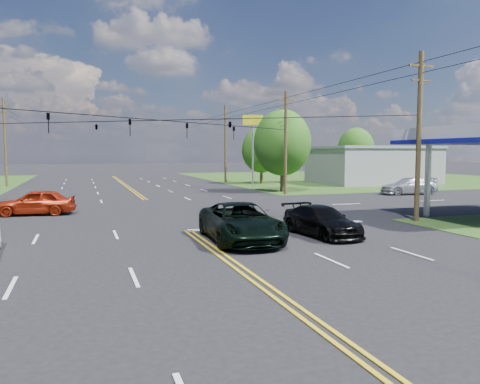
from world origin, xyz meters
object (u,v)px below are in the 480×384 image
object	(u,v)px
pole_left_far	(5,141)
tree_far_r	(356,148)
retail_ne	(372,166)
tree_right_a	(282,143)
pole_ne	(286,142)
pole_se	(419,134)
pickup_dkgreen	(241,222)
pole_right_far	(225,143)
tree_right_b	(261,150)
suv_black	(322,221)

from	to	relation	value
pole_left_far	tree_far_r	distance (m)	47.05
retail_ne	tree_right_a	bearing A→B (deg)	-153.43
pole_ne	retail_ne	bearing A→B (deg)	32.91
pole_se	tree_right_a	world-z (taller)	pole_se
tree_right_a	pickup_dkgreen	size ratio (longest dim) A/B	1.35
tree_far_r	pole_se	bearing A→B (deg)	-118.30
pole_se	tree_right_a	bearing A→B (deg)	87.27
pole_right_far	tree_far_r	world-z (taller)	pole_right_far
tree_right_a	pole_left_far	bearing A→B (deg)	149.35
retail_ne	tree_right_b	size ratio (longest dim) A/B	1.98
retail_ne	suv_black	xyz separation A→B (m)	(-24.31, -31.29, -1.50)
pole_left_far	pole_right_far	xyz separation A→B (m)	(26.00, 0.00, 0.00)
pole_ne	pole_left_far	distance (m)	32.20
suv_black	pole_right_far	bearing A→B (deg)	73.30
pole_se	pole_right_far	xyz separation A→B (m)	(0.00, 37.00, 0.25)
pole_right_far	tree_right_b	xyz separation A→B (m)	(3.50, -4.00, -0.95)
tree_far_r	suv_black	bearing A→B (deg)	-124.43
pole_ne	suv_black	xyz separation A→B (m)	(-7.31, -20.29, -4.22)
retail_ne	suv_black	world-z (taller)	retail_ne
tree_far_r	tree_right_a	bearing A→B (deg)	-138.01
pole_se	tree_far_r	size ratio (longest dim) A/B	1.25
pole_right_far	tree_far_r	bearing A→B (deg)	5.44
retail_ne	tree_far_r	distance (m)	11.02
tree_right_b	tree_far_r	xyz separation A→B (m)	(17.50, 6.00, 0.33)
pole_right_far	suv_black	size ratio (longest dim) A/B	2.08
tree_right_b	pickup_dkgreen	size ratio (longest dim) A/B	1.17
suv_black	pole_left_far	bearing A→B (deg)	109.27
pickup_dkgreen	pole_right_far	bearing A→B (deg)	77.05
tree_right_a	tree_right_b	xyz separation A→B (m)	(2.50, 12.00, -0.65)
pole_right_far	retail_ne	bearing A→B (deg)	-25.20
pole_right_far	pickup_dkgreen	world-z (taller)	pole_right_far
pole_right_far	tree_far_r	size ratio (longest dim) A/B	1.31
pole_left_far	tree_far_r	bearing A→B (deg)	2.44
tree_right_b	suv_black	bearing A→B (deg)	-107.03
pole_ne	tree_right_a	xyz separation A→B (m)	(1.00, 3.00, -0.05)
pole_right_far	tree_right_b	world-z (taller)	pole_right_far
pole_left_far	tree_right_b	bearing A→B (deg)	-7.72
retail_ne	pole_se	size ratio (longest dim) A/B	1.47
retail_ne	pole_left_far	world-z (taller)	pole_left_far
retail_ne	pole_left_far	xyz separation A→B (m)	(-43.00, 8.00, 2.97)
pole_ne	tree_right_b	xyz separation A→B (m)	(3.50, 15.00, -0.70)
retail_ne	suv_black	bearing A→B (deg)	-127.84
pole_se	tree_right_b	size ratio (longest dim) A/B	1.34
retail_ne	pole_ne	size ratio (longest dim) A/B	1.47
tree_right_b	tree_far_r	size ratio (longest dim) A/B	0.93
pole_right_far	pickup_dkgreen	distance (m)	41.22
retail_ne	pole_left_far	size ratio (longest dim) A/B	1.40
pole_ne	pickup_dkgreen	xyz separation A→B (m)	(-11.37, -20.38, -4.07)
pole_ne	tree_right_a	world-z (taller)	pole_ne
tree_right_a	pole_ne	bearing A→B (deg)	-108.43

